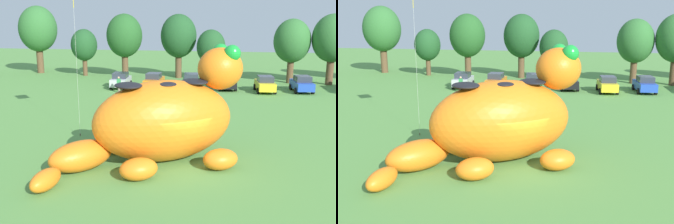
# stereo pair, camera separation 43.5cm
# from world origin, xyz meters

# --- Properties ---
(ground_plane) EXTENTS (160.00, 160.00, 0.00)m
(ground_plane) POSITION_xyz_m (0.00, 0.00, 0.00)
(ground_plane) COLOR #568E42
(giant_inflatable_creature) EXTENTS (9.83, 10.12, 6.07)m
(giant_inflatable_creature) POSITION_xyz_m (-1.32, 0.76, 2.22)
(giant_inflatable_creature) COLOR orange
(giant_inflatable_creature) RESTS_ON ground
(car_silver) EXTENTS (2.29, 4.27, 1.72)m
(car_silver) POSITION_xyz_m (-11.02, 22.84, 0.86)
(car_silver) COLOR #B7BABF
(car_silver) RESTS_ON ground
(car_orange) EXTENTS (2.07, 4.17, 1.72)m
(car_orange) POSITION_xyz_m (-7.27, 23.14, 0.86)
(car_orange) COLOR orange
(car_orange) RESTS_ON ground
(car_green) EXTENTS (2.42, 4.32, 1.72)m
(car_green) POSITION_xyz_m (-3.20, 23.59, 0.86)
(car_green) COLOR #1E7238
(car_green) RESTS_ON ground
(car_black) EXTENTS (2.56, 4.36, 1.72)m
(car_black) POSITION_xyz_m (0.59, 24.09, 0.86)
(car_black) COLOR black
(car_black) RESTS_ON ground
(car_yellow) EXTENTS (2.31, 4.28, 1.72)m
(car_yellow) POSITION_xyz_m (4.70, 23.16, 0.86)
(car_yellow) COLOR yellow
(car_yellow) RESTS_ON ground
(car_blue) EXTENTS (2.30, 4.27, 1.72)m
(car_blue) POSITION_xyz_m (8.51, 24.01, 0.86)
(car_blue) COLOR #2347B7
(car_blue) RESTS_ON ground
(tree_far_left) EXTENTS (5.32, 5.32, 9.43)m
(tree_far_left) POSITION_xyz_m (-26.51, 33.00, 6.17)
(tree_far_left) COLOR brown
(tree_far_left) RESTS_ON ground
(tree_left) EXTENTS (3.54, 3.54, 6.28)m
(tree_left) POSITION_xyz_m (-19.05, 31.61, 4.11)
(tree_left) COLOR brown
(tree_left) RESTS_ON ground
(tree_mid_left) EXTENTS (4.65, 4.65, 8.26)m
(tree_mid_left) POSITION_xyz_m (-13.11, 31.00, 5.40)
(tree_mid_left) COLOR brown
(tree_mid_left) RESTS_ON ground
(tree_centre_left) EXTENTS (4.63, 4.63, 8.22)m
(tree_centre_left) POSITION_xyz_m (-6.10, 31.95, 5.38)
(tree_centre_left) COLOR brown
(tree_centre_left) RESTS_ON ground
(tree_centre) EXTENTS (3.56, 3.56, 6.31)m
(tree_centre) POSITION_xyz_m (-1.74, 30.38, 4.13)
(tree_centre) COLOR brown
(tree_centre) RESTS_ON ground
(tree_centre_right) EXTENTS (4.28, 4.28, 7.60)m
(tree_centre_right) POSITION_xyz_m (7.84, 30.19, 4.97)
(tree_centre_right) COLOR brown
(tree_centre_right) RESTS_ON ground
(spectator_near_inflatable) EXTENTS (0.38, 0.26, 1.71)m
(spectator_near_inflatable) POSITION_xyz_m (-4.73, 16.62, 0.85)
(spectator_near_inflatable) COLOR #2D334C
(spectator_near_inflatable) RESTS_ON ground
(spectator_mid_field) EXTENTS (0.38, 0.26, 1.71)m
(spectator_mid_field) POSITION_xyz_m (-3.16, 17.85, 0.85)
(spectator_mid_field) COLOR black
(spectator_mid_field) RESTS_ON ground
(spectator_by_cars) EXTENTS (0.38, 0.26, 1.71)m
(spectator_by_cars) POSITION_xyz_m (-10.17, 19.58, 0.85)
(spectator_by_cars) COLOR #726656
(spectator_by_cars) RESTS_ON ground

